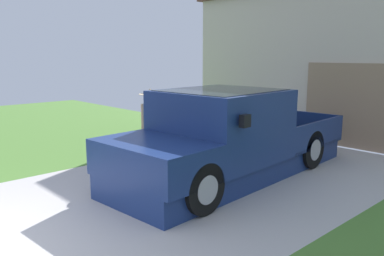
{
  "coord_description": "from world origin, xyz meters",
  "views": [
    {
      "loc": [
        5.0,
        -0.55,
        2.35
      ],
      "look_at": [
        -0.53,
        4.57,
        0.95
      ],
      "focal_mm": 37.03,
      "sensor_mm": 36.0,
      "label": 1
    }
  ],
  "objects": [
    {
      "name": "house_with_garage",
      "position": [
        -0.85,
        12.62,
        2.69
      ],
      "size": [
        8.59,
        7.11,
        5.31
      ],
      "color": "beige",
      "rests_on": "ground"
    },
    {
      "name": "handbag",
      "position": [
        -1.54,
        4.02,
        0.15
      ],
      "size": [
        0.3,
        0.16,
        0.45
      ],
      "color": "#B24C56",
      "rests_on": "ground"
    },
    {
      "name": "person_with_hat",
      "position": [
        -1.46,
        4.27,
        0.91
      ],
      "size": [
        0.46,
        0.46,
        1.68
      ],
      "rotation": [
        0.0,
        0.0,
        0.48
      ],
      "color": "#333842",
      "rests_on": "ground"
    },
    {
      "name": "pickup_truck",
      "position": [
        0.03,
        4.85,
        0.77
      ],
      "size": [
        2.36,
        5.61,
        1.72
      ],
      "rotation": [
        0.0,
        0.0,
        3.21
      ],
      "color": "navy",
      "rests_on": "ground"
    }
  ]
}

